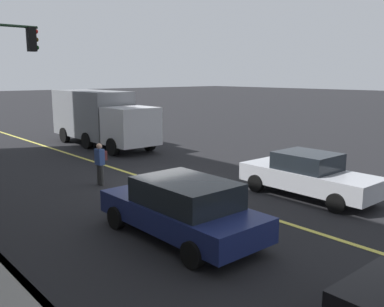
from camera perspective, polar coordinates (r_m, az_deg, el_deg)
The scene contains 6 objects.
ground at distance 15.91m, azimuth -4.37°, elevation -4.01°, with size 200.00×200.00×0.00m, color black.
lane_stripe_center at distance 15.91m, azimuth -4.37°, elevation -3.98°, with size 80.00×0.16×0.01m, color #D8CC4C.
car_silver at distance 14.50m, azimuth 15.50°, elevation -2.81°, with size 4.66×1.91×1.48m.
car_navy at distance 10.48m, azimuth -1.37°, elevation -7.33°, with size 4.66×2.06×1.50m.
truck_gray at distance 24.61m, azimuth -12.37°, elevation 4.90°, with size 8.19×2.51×3.10m.
pedestrian_with_backpack at distance 15.74m, azimuth -12.33°, elevation -1.02°, with size 0.38×0.37×1.56m.
Camera 1 is at (-12.38, 9.15, 4.01)m, focal length 39.30 mm.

